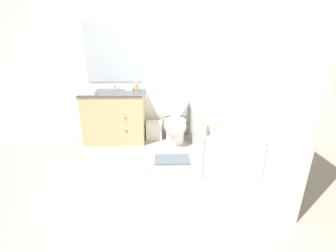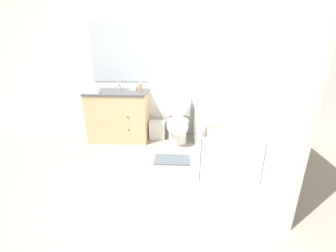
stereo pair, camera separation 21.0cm
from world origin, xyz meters
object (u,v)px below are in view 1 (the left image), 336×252
Objects in this scene: toilet at (175,121)px; tissue_box at (129,88)px; soap_dispenser at (137,88)px; bath_mat at (172,159)px; bathtub at (219,135)px; sink_faucet at (115,88)px; vanity_cabinet at (115,116)px; bath_towel_folded at (223,130)px; hand_towel_folded at (88,92)px; wastebasket at (154,130)px.

toilet is 0.93m from tissue_box.
soap_dispenser reaches higher than toilet.
toilet is at bearing 83.97° from bath_mat.
tissue_box reaches higher than bathtub.
bath_mat is at bearing -44.64° from sink_faucet.
soap_dispenser reaches higher than vanity_cabinet.
vanity_cabinet is at bearing 144.02° from bath_towel_folded.
toilet is at bearing 3.46° from hand_towel_folded.
hand_towel_folded is at bearing -168.35° from wastebasket.
bath_mat is (-0.70, -0.22, -0.27)m from bathtub.
soap_dispenser reaches higher than wastebasket.
sink_faucet reaches higher than tissue_box.
wastebasket is at bearing 10.17° from soap_dispenser.
soap_dispenser reaches higher than bathtub.
hand_towel_folded is 1.64m from bath_mat.
bathtub is at bearing -10.70° from hand_towel_folded.
sink_faucet is 1.86m from bathtub.
soap_dispenser is 1.61m from bath_towel_folded.
vanity_cabinet is at bearing -175.01° from wastebasket.
wastebasket is (-0.98, 0.57, -0.13)m from bathtub.
tissue_box is at bearing 136.27° from bath_towel_folded.
bath_mat is (0.92, -0.91, -0.86)m from sink_faucet.
sink_faucet is 1.56m from bath_mat.
wastebasket is at bearing 127.09° from bath_towel_folded.
sink_faucet is at bearing 135.36° from bath_mat.
wastebasket is (0.64, 0.06, -0.27)m from vanity_cabinet.
vanity_cabinet reaches higher than bathtub.
tissue_box is 0.38× the size of bath_towel_folded.
bathtub is (0.63, -0.45, -0.08)m from toilet.
vanity_cabinet is 1.00m from toilet.
wastebasket is at bearing -10.41° from sink_faucet.
toilet is 0.76m from bath_mat.
toilet is 0.54× the size of bathtub.
wastebasket is 1.24m from hand_towel_folded.
wastebasket is 1.89× the size of soap_dispenser.
vanity_cabinet is 1.99× the size of bath_mat.
hand_towel_folded is at bearing 152.91° from bath_towel_folded.
wastebasket is at bearing 109.72° from bath_mat.
hand_towel_folded is (-1.97, 0.37, 0.58)m from bathtub.
toilet is 5.46× the size of soap_dispenser.
toilet is 0.78m from bathtub.
tissue_box reaches higher than wastebasket.
sink_faucet reaches higher than toilet.
sink_faucet is 1.14m from toilet.
bath_mat is (0.92, -0.74, -0.41)m from vanity_cabinet.
tissue_box is 0.61× the size of hand_towel_folded.
wastebasket is at bearing -8.71° from tissue_box.
hand_towel_folded is 2.10m from bath_towel_folded.
bath_towel_folded is 0.90m from bath_mat.
soap_dispenser reaches higher than bath_mat.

